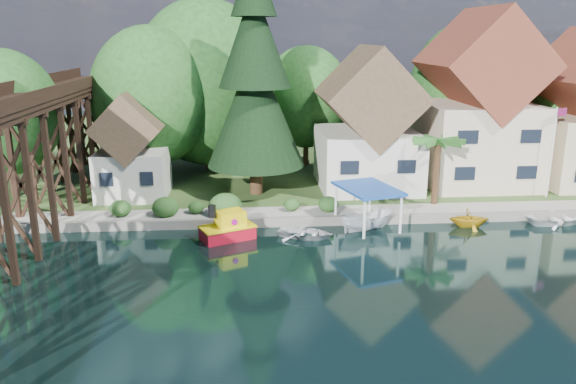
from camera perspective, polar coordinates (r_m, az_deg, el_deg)
The scene contains 18 objects.
ground at distance 29.83m, azimuth 0.93°, elevation -8.50°, with size 140.00×140.00×0.00m, color black.
bank at distance 62.32m, azimuth -1.92°, elevation 4.55°, with size 140.00×52.00×0.50m, color #2A451B.
seawall at distance 37.64m, azimuth 5.90°, elevation -2.87°, with size 60.00×0.40×0.62m, color slate.
promenade at distance 39.17m, azimuth 8.46°, elevation -1.88°, with size 50.00×2.60×0.06m, color gray.
trestle_bridge at distance 35.64m, azimuth -26.47°, elevation 2.90°, with size 4.12×44.18×9.30m.
house_left at distance 44.71m, azimuth 8.09°, elevation 6.38°, with size 7.64×8.64×11.02m.
house_center at distance 47.74m, azimuth 18.74°, elevation 7.85°, with size 8.65×9.18×13.89m.
shed at distance 43.28m, azimuth -15.56°, elevation 3.89°, with size 5.09×5.40×7.85m.
bg_trees at distance 48.74m, azimuth -0.15°, elevation 9.83°, with size 49.90×13.30×10.57m.
shrubs at distance 38.04m, azimuth -7.26°, elevation -1.26°, with size 15.76×2.47×1.70m.
conifer at distance 41.74m, azimuth -3.39°, elevation 11.41°, with size 7.30×7.30×17.97m.
palm_tree at distance 40.63m, azimuth 15.01°, elevation 4.79°, with size 4.37×4.37×5.08m.
flagpole at distance 45.57m, azimuth 25.41°, elevation 4.54°, with size 1.00×0.41×6.73m.
tugboat at distance 34.93m, azimuth -6.11°, elevation -3.66°, with size 3.72×2.97×2.38m.
boat_white_a at distance 35.17m, azimuth 1.81°, elevation -4.04°, with size 2.50×3.51×0.73m, color silver.
boat_canopy at distance 36.44m, azimuth 8.03°, elevation -2.02°, with size 4.26×5.21×2.91m.
boat_yellow at distance 38.84m, azimuth 17.93°, elevation -2.42°, with size 2.21×2.56×1.35m, color gold.
boat_white_b at distance 41.92m, azimuth 25.79°, elevation -2.29°, with size 2.96×4.14×0.86m, color white.
Camera 1 is at (-2.53, -27.12, 12.18)m, focal length 35.00 mm.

